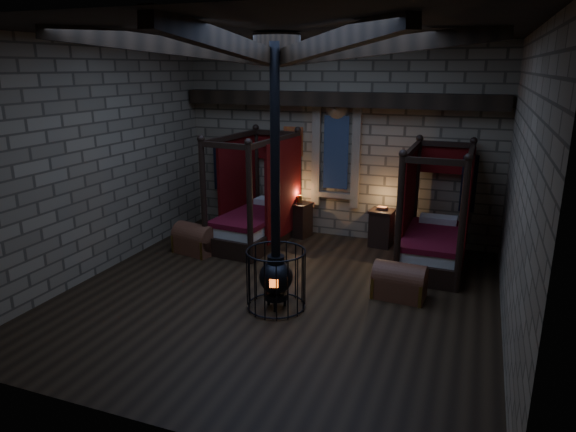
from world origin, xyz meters
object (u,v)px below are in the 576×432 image
(trunk_left, at_px, (195,240))
(stove, at_px, (276,273))
(bed_left, at_px, (256,217))
(trunk_right, at_px, (399,282))
(bed_right, at_px, (434,238))

(trunk_left, distance_m, stove, 3.07)
(bed_left, bearing_deg, trunk_left, -125.07)
(bed_left, bearing_deg, trunk_right, -21.53)
(trunk_left, bearing_deg, bed_left, 61.99)
(bed_left, distance_m, bed_right, 3.75)
(trunk_right, bearing_deg, stove, -145.12)
(stove, bearing_deg, bed_right, 37.48)
(bed_left, distance_m, trunk_left, 1.42)
(trunk_right, height_order, stove, stove)
(trunk_left, relative_size, stove, 0.24)
(bed_left, bearing_deg, stove, -54.66)
(bed_right, relative_size, stove, 0.56)
(bed_right, distance_m, stove, 3.50)
(trunk_left, distance_m, trunk_right, 4.34)
(bed_left, xyz_separation_m, trunk_right, (3.37, -1.74, -0.30))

